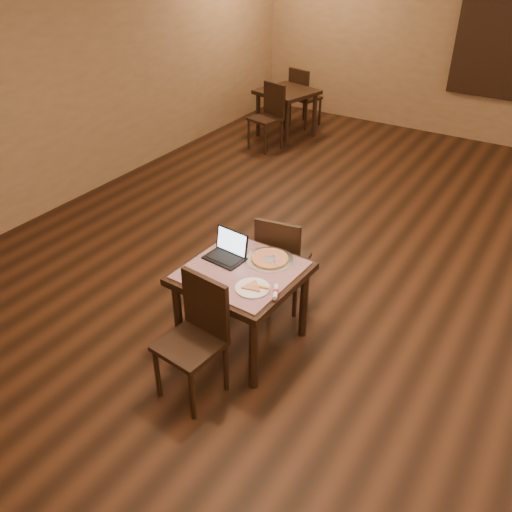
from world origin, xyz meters
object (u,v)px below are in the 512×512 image
Objects in this scene: tiled_table at (242,280)px; chair_main_far at (281,258)px; other_table_b at (287,98)px; other_table_b_chair_near at (269,113)px; other_table_b_chair_far at (302,94)px; chair_main_near at (197,331)px; laptop at (228,251)px; pizza_pan at (270,259)px.

tiled_table is 1.00× the size of chair_main_far.
other_table_b_chair_near is (0.02, -0.58, -0.08)m from other_table_b.
other_table_b_chair_far is at bearing 115.44° from tiled_table.
chair_main_far is (0.01, 1.23, -0.02)m from chair_main_near.
chair_main_near is 2.93× the size of laptop.
chair_main_near is 5.24m from other_table_b_chair_near.
other_table_b_chair_far reaches higher than pizza_pan.
tiled_table is at bearing -48.17° from other_table_b_chair_near.
tiled_table is at bearing 96.76° from chair_main_near.
other_table_b_chair_far is at bearing 117.00° from chair_main_near.
other_table_b_chair_near reaches higher than pizza_pan.
chair_main_far is at bearing 129.52° from other_table_b_chair_far.
chair_main_far is (0.01, 0.62, -0.12)m from tiled_table.
other_table_b_chair_far is (-2.26, 5.29, -0.10)m from tiled_table.
other_table_b_chair_near is at bearing -67.48° from chair_main_far.
laptop reaches higher than tiled_table.
pizza_pan reaches higher than other_table_b.
tiled_table is at bearing -51.00° from other_table_b.
pizza_pan is (0.32, 0.14, -0.05)m from laptop.
chair_main_near is 1.00× the size of other_table_b_chair_far.
pizza_pan is at bearing 128.79° from other_table_b_chair_far.
other_table_b_chair_far is (-2.28, 4.67, 0.02)m from chair_main_far.
chair_main_far is 2.43× the size of pizza_pan.
chair_main_far is 4.67m from other_table_b.
chair_main_near is 5.78m from other_table_b.
tiled_table is 0.29m from pizza_pan.
tiled_table is at bearing -116.57° from pizza_pan.
other_table_b_chair_near reaches higher than laptop.
chair_main_far reaches higher than pizza_pan.
other_table_b_chair_near reaches higher than other_table_b.
laptop reaches higher than pizza_pan.
chair_main_near is at bearing -97.41° from pizza_pan.
other_table_b is 0.59m from other_table_b_chair_far.
tiled_table is 4.69m from other_table_b_chair_near.
other_table_b_chair_far is at bearing 105.51° from other_table_b_chair_near.
other_table_b_chair_far is at bearing -74.00° from chair_main_far.
other_table_b_chair_near reaches higher than chair_main_far.
other_table_b is at bearing 105.51° from other_table_b_chair_near.
other_table_b reaches higher than tiled_table.
other_table_b_chair_far reaches higher than tiled_table.
other_table_b is at bearing 105.51° from other_table_b_chair_far.
laptop reaches higher than chair_main_far.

